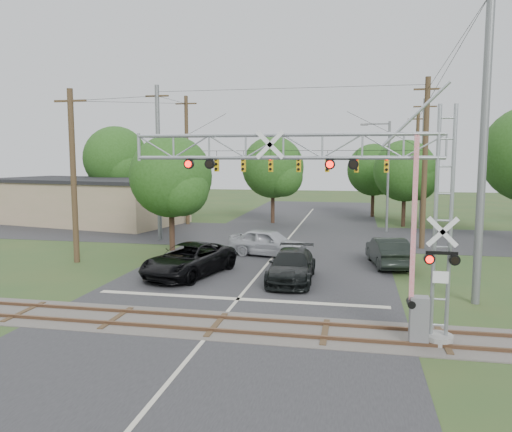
% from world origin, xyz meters
% --- Properties ---
extents(ground, '(160.00, 160.00, 0.00)m').
position_xyz_m(ground, '(0.00, 0.00, 0.00)').
color(ground, '#2C4921').
rests_on(ground, ground).
extents(road_main, '(14.00, 90.00, 0.02)m').
position_xyz_m(road_main, '(0.00, 10.00, 0.01)').
color(road_main, '#28282A').
rests_on(road_main, ground).
extents(road_cross, '(90.00, 12.00, 0.02)m').
position_xyz_m(road_cross, '(0.00, 24.00, 0.01)').
color(road_cross, '#28282A').
rests_on(road_cross, ground).
extents(railroad_track, '(90.00, 3.20, 0.17)m').
position_xyz_m(railroad_track, '(0.00, 2.00, 0.03)').
color(railroad_track, '#514A46').
rests_on(railroad_track, ground).
extents(crossing_gantry, '(11.08, 1.01, 7.89)m').
position_xyz_m(crossing_gantry, '(4.49, 1.63, 4.84)').
color(crossing_gantry, gray).
rests_on(crossing_gantry, ground).
extents(traffic_signal_span, '(19.34, 0.36, 11.50)m').
position_xyz_m(traffic_signal_span, '(0.85, 20.00, 5.75)').
color(traffic_signal_span, slate).
rests_on(traffic_signal_span, ground).
extents(pickup_black, '(4.28, 6.60, 1.69)m').
position_xyz_m(pickup_black, '(-3.57, 9.39, 0.85)').
color(pickup_black, black).
rests_on(pickup_black, ground).
extents(car_dark, '(2.28, 5.42, 1.56)m').
position_xyz_m(car_dark, '(1.90, 9.25, 0.78)').
color(car_dark, black).
rests_on(car_dark, ground).
extents(sedan_silver, '(5.39, 3.20, 1.72)m').
position_xyz_m(sedan_silver, '(-0.38, 15.44, 0.86)').
color(sedan_silver, '#A8AAB0').
rests_on(sedan_silver, ground).
extents(suv_dark, '(2.49, 5.25, 1.66)m').
position_xyz_m(suv_dark, '(6.88, 13.87, 0.83)').
color(suv_dark, black).
rests_on(suv_dark, ground).
extents(commercial_building, '(19.57, 12.64, 4.23)m').
position_xyz_m(commercial_building, '(-20.18, 28.15, 2.12)').
color(commercial_building, '#968864').
rests_on(commercial_building, ground).
extents(streetlight, '(2.44, 0.25, 9.16)m').
position_xyz_m(streetlight, '(7.41, 27.40, 5.13)').
color(streetlight, slate).
rests_on(streetlight, ground).
extents(utility_poles, '(24.18, 30.63, 13.44)m').
position_xyz_m(utility_poles, '(2.42, 22.70, 5.91)').
color(utility_poles, '#44301F').
rests_on(utility_poles, ground).
extents(treeline, '(53.67, 27.63, 10.01)m').
position_xyz_m(treeline, '(-0.81, 30.51, 5.47)').
color(treeline, '#382519').
rests_on(treeline, ground).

